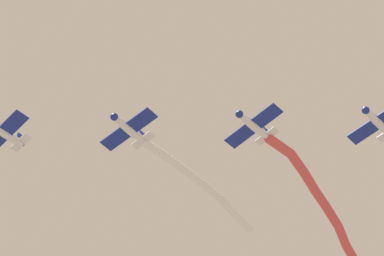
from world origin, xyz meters
The scene contains 6 objects.
airplane_lead centered at (5.02, -1.91, 57.39)m, with size 5.47×4.94×1.51m.
airplane_left_wing centered at (5.83, 9.29, 57.64)m, with size 5.20×5.23×1.51m.
smoke_trail_left_wing centered at (-0.40, 16.19, 57.35)m, with size 10.44×11.17×1.82m.
airplane_right_wing centered at (6.63, 20.48, 57.89)m, with size 5.40×5.01×1.51m.
smoke_trail_right_wing centered at (-6.05, 29.75, 57.98)m, with size 24.52×14.33×1.76m.
airplane_slot centered at (7.44, 31.67, 58.14)m, with size 5.33×5.10×1.51m.
Camera 1 is at (49.49, 12.63, 3.09)m, focal length 72.64 mm.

